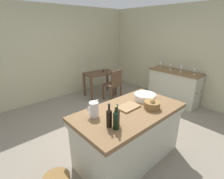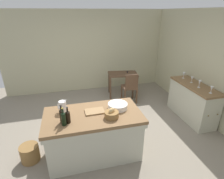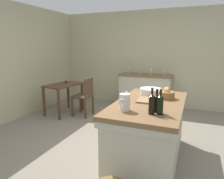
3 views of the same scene
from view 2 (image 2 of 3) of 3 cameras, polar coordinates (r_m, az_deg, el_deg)
ground_plane at (r=4.22m, az=-2.45°, el=-13.07°), size 6.76×6.76×0.00m
wall_back at (r=6.08m, az=-7.90°, el=11.82°), size 5.32×0.12×2.60m
wall_right at (r=4.81m, az=29.31°, el=5.91°), size 0.12×5.20×2.60m
island_table at (r=3.39m, az=-5.78°, el=-13.57°), size 1.70×0.92×0.88m
side_cabinet at (r=4.91m, az=24.16°, el=-3.50°), size 0.52×1.40×0.90m
writing_desk at (r=5.67m, az=3.45°, el=4.00°), size 0.97×0.69×0.79m
wooden_chair at (r=5.23m, az=5.73°, el=0.83°), size 0.41×0.41×0.92m
pitcher at (r=3.28m, az=-15.46°, el=-5.24°), size 0.17×0.13×0.25m
wash_bowl at (r=3.30m, az=1.83°, el=-5.23°), size 0.36×0.36×0.10m
bread_basket at (r=3.02m, az=-0.13°, el=-7.84°), size 0.24×0.24×0.18m
cutting_board at (r=3.22m, az=-5.58°, el=-6.92°), size 0.34×0.24×0.02m
wine_bottle_dark at (r=2.95m, az=-13.86°, el=-8.34°), size 0.07×0.07×0.28m
wine_bottle_amber at (r=2.98m, az=-15.71°, el=-7.94°), size 0.07×0.07×0.31m
wine_bottle_green at (r=2.90m, az=-15.19°, el=-8.86°), size 0.07×0.07×0.31m
wine_glass_far_left at (r=4.37m, az=29.17°, el=0.27°), size 0.07×0.07×0.16m
wine_glass_left at (r=4.57m, az=26.15°, el=2.00°), size 0.07×0.07×0.17m
wine_glass_middle at (r=4.82m, az=24.15°, el=3.20°), size 0.07×0.07×0.15m
wine_glass_right at (r=5.06m, az=21.91°, el=4.56°), size 0.07×0.07×0.16m
wicker_hamper at (r=3.75m, az=-24.71°, el=-17.95°), size 0.33×0.33×0.32m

